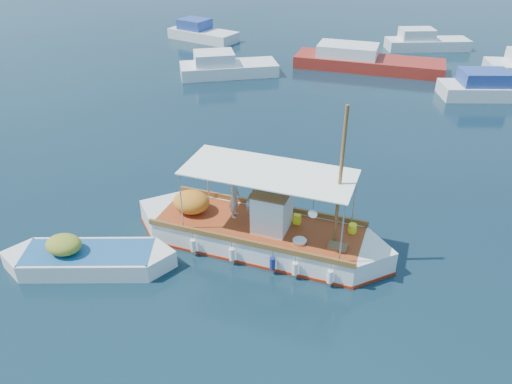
# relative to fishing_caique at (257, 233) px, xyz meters

# --- Properties ---
(ground) EXTENTS (160.00, 160.00, 0.00)m
(ground) POSITION_rel_fishing_caique_xyz_m (0.69, 0.59, -0.49)
(ground) COLOR black
(ground) RESTS_ON ground
(fishing_caique) EXTENTS (9.24, 3.09, 5.65)m
(fishing_caique) POSITION_rel_fishing_caique_xyz_m (0.00, 0.00, 0.00)
(fishing_caique) COLOR white
(fishing_caique) RESTS_ON ground
(dinghy) EXTENTS (5.47, 2.65, 1.39)m
(dinghy) POSITION_rel_fishing_caique_xyz_m (-4.97, -2.63, -0.20)
(dinghy) COLOR white
(dinghy) RESTS_ON ground
(bg_boat_nw) EXTENTS (6.81, 4.96, 1.80)m
(bg_boat_nw) POSITION_rel_fishing_caique_xyz_m (-7.00, 17.71, -0.00)
(bg_boat_nw) COLOR silver
(bg_boat_nw) RESTS_ON ground
(bg_boat_n) EXTENTS (10.20, 3.21, 1.80)m
(bg_boat_n) POSITION_rel_fishing_caique_xyz_m (1.80, 21.63, -0.00)
(bg_boat_n) COLOR maroon
(bg_boat_n) RESTS_ON ground
(bg_boat_ne) EXTENTS (7.21, 3.84, 1.80)m
(bg_boat_ne) POSITION_rel_fishing_caique_xyz_m (9.87, 17.99, -0.00)
(bg_boat_ne) COLOR silver
(bg_boat_ne) RESTS_ON ground
(bg_boat_far_w) EXTENTS (6.28, 3.97, 1.80)m
(bg_boat_far_w) POSITION_rel_fishing_caique_xyz_m (-11.99, 26.32, -0.00)
(bg_boat_far_w) COLOR silver
(bg_boat_far_w) RESTS_ON ground
(bg_boat_far_n) EXTENTS (6.63, 3.87, 1.80)m
(bg_boat_far_n) POSITION_rel_fishing_caique_xyz_m (5.96, 28.08, -0.00)
(bg_boat_far_n) COLOR silver
(bg_boat_far_n) RESTS_ON ground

